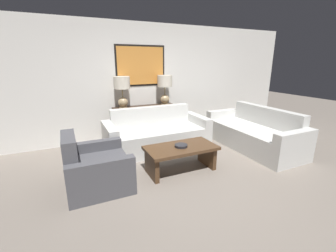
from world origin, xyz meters
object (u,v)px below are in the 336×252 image
at_px(couch_by_side, 254,134).
at_px(console_table, 145,123).
at_px(table_lamp_left, 122,88).
at_px(decorative_bowl, 181,146).
at_px(couch_by_back_wall, 157,135).
at_px(armchair_near_back_wall, 95,169).
at_px(coffee_table, 181,153).
at_px(table_lamp_right, 165,86).

bearing_deg(couch_by_side, console_table, 141.67).
xyz_separation_m(table_lamp_left, decorative_bowl, (0.49, -1.85, -0.78)).
bearing_deg(couch_by_side, couch_by_back_wall, 157.29).
relative_size(table_lamp_left, couch_by_side, 0.33).
relative_size(decorative_bowl, armchair_near_back_wall, 0.22).
distance_m(couch_by_side, coffee_table, 1.97).
distance_m(console_table, couch_by_side, 2.46).
relative_size(couch_by_back_wall, coffee_table, 1.81).
bearing_deg(table_lamp_right, coffee_table, -105.99).
distance_m(coffee_table, decorative_bowl, 0.14).
xyz_separation_m(decorative_bowl, armchair_near_back_wall, (-1.37, 0.10, -0.18)).
bearing_deg(table_lamp_right, decorative_bowl, -106.05).
bearing_deg(couch_by_side, table_lamp_left, 148.00).
bearing_deg(table_lamp_right, console_table, 180.00).
bearing_deg(decorative_bowl, table_lamp_left, 104.82).
bearing_deg(armchair_near_back_wall, decorative_bowl, -4.38).
height_order(console_table, armchair_near_back_wall, armchair_near_back_wall).
distance_m(console_table, couch_by_back_wall, 0.72).
bearing_deg(console_table, couch_by_side, -38.33).
relative_size(console_table, couch_by_back_wall, 0.69).
bearing_deg(couch_by_back_wall, decorative_bowl, -91.09).
height_order(table_lamp_left, armchair_near_back_wall, table_lamp_left).
relative_size(couch_by_side, armchair_near_back_wall, 2.25).
xyz_separation_m(couch_by_side, decorative_bowl, (-1.95, -0.33, 0.16)).
xyz_separation_m(table_lamp_left, table_lamp_right, (1.02, 0.00, 0.00)).
bearing_deg(coffee_table, decorative_bowl, -117.28).
height_order(table_lamp_left, couch_by_side, table_lamp_left).
xyz_separation_m(console_table, armchair_near_back_wall, (-1.39, -1.75, -0.12)).
bearing_deg(coffee_table, table_lamp_right, 74.01).
relative_size(console_table, table_lamp_right, 2.12).
bearing_deg(table_lamp_right, armchair_near_back_wall, -137.44).
relative_size(console_table, table_lamp_left, 2.12).
bearing_deg(armchair_near_back_wall, couch_by_side, 3.87).
distance_m(table_lamp_right, couch_by_side, 2.28).
height_order(couch_by_side, armchair_near_back_wall, couch_by_side).
relative_size(couch_by_side, decorative_bowl, 10.03).
height_order(coffee_table, armchair_near_back_wall, armchair_near_back_wall).
xyz_separation_m(couch_by_side, coffee_table, (-1.94, -0.32, 0.03)).
bearing_deg(armchair_near_back_wall, table_lamp_right, 42.56).
distance_m(console_table, table_lamp_left, 0.99).
distance_m(table_lamp_left, armchair_near_back_wall, 2.18).
distance_m(table_lamp_right, couch_by_back_wall, 1.29).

